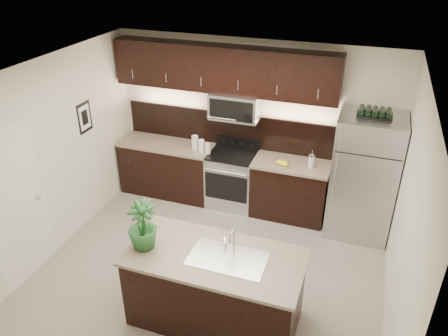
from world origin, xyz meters
name	(u,v)px	position (x,y,z in m)	size (l,w,h in m)	color
ground	(210,270)	(0.00, 0.00, 0.00)	(4.50, 4.50, 0.00)	gray
room_walls	(198,160)	(-0.11, -0.04, 1.70)	(4.52, 4.02, 2.71)	silver
counter_run	(220,177)	(-0.46, 1.69, 0.47)	(3.51, 0.65, 0.94)	black
upper_fixtures	(225,76)	(-0.43, 1.84, 2.14)	(3.49, 0.40, 1.66)	black
island	(215,288)	(0.35, -0.74, 0.47)	(1.96, 0.96, 0.94)	black
sink_faucet	(228,257)	(0.50, -0.73, 0.96)	(0.84, 0.50, 0.28)	silver
refrigerator	(364,176)	(1.78, 1.63, 0.94)	(0.90, 0.81, 1.87)	#B2B2B7
wine_rack	(375,113)	(1.78, 1.63, 1.92)	(0.46, 0.29, 0.11)	black
plant	(142,225)	(-0.45, -0.85, 1.23)	(0.33, 0.33, 0.59)	#1E4D21
canisters	(200,145)	(-0.78, 1.61, 1.04)	(0.34, 0.17, 0.24)	silver
french_press	(311,161)	(1.01, 1.64, 1.04)	(0.10, 0.10, 0.28)	silver
bananas	(280,162)	(0.54, 1.61, 0.97)	(0.21, 0.16, 0.06)	yellow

